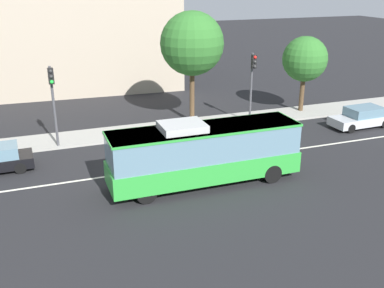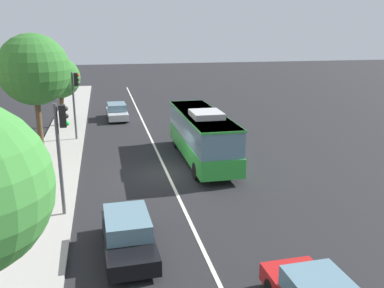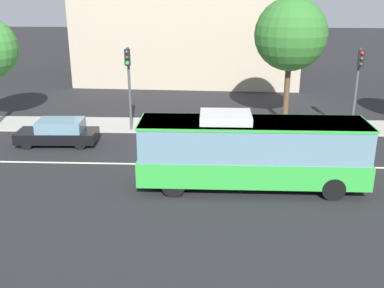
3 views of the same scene
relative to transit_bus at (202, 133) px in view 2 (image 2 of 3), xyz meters
name	(u,v)px [view 2 (image 2 of 3)]	position (x,y,z in m)	size (l,w,h in m)	color
ground_plane	(167,174)	(-2.06, 2.58, -1.81)	(160.00, 160.00, 0.00)	black
sidewalk_kerb	(51,181)	(-2.06, 9.18, -1.74)	(80.00, 3.01, 0.14)	#9E9B93
lane_centre_line	(167,173)	(-2.06, 2.58, -1.80)	(76.00, 0.16, 0.01)	silver
transit_bus	(202,133)	(0.00, 0.00, 0.00)	(10.01, 2.55, 3.46)	green
sedan_silver	(117,112)	(14.08, 4.84, -1.09)	(4.56, 1.96, 1.46)	#B7BABF
sedan_black	(128,234)	(-10.49, 5.41, -1.09)	(4.56, 1.95, 1.46)	black
traffic_light_near_corner	(75,94)	(6.83, 8.06, 1.75)	(0.33, 0.62, 5.20)	#47474C
traffic_light_mid_block	(62,141)	(-6.77, 7.91, 1.75)	(0.33, 0.62, 5.20)	#47474C
street_tree_kerbside_centre	(34,70)	(3.07, 10.22, 3.94)	(4.53, 4.53, 8.03)	#4C3823
street_tree_kerbside_right	(60,78)	(12.08, 9.57, 2.41)	(3.46, 3.46, 5.97)	#4C3823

